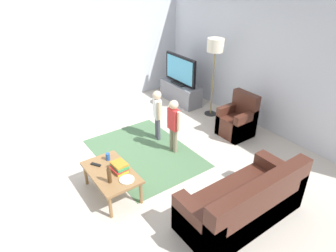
{
  "coord_description": "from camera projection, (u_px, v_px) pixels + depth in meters",
  "views": [
    {
      "loc": [
        3.76,
        -2.09,
        3.23
      ],
      "look_at": [
        0.0,
        0.6,
        0.65
      ],
      "focal_mm": 31.99,
      "sensor_mm": 36.0,
      "label": 1
    }
  ],
  "objects": [
    {
      "name": "armchair",
      "position": [
        238.0,
        122.0,
        6.18
      ],
      "size": [
        0.6,
        0.6,
        0.9
      ],
      "color": "#472319",
      "rests_on": "ground"
    },
    {
      "name": "tv_stand",
      "position": [
        181.0,
        93.0,
        7.65
      ],
      "size": [
        1.2,
        0.44,
        0.5
      ],
      "color": "slate",
      "rests_on": "ground"
    },
    {
      "name": "area_rug",
      "position": [
        144.0,
        153.0,
        5.7
      ],
      "size": [
        2.2,
        1.6,
        0.01
      ],
      "primitive_type": "cube",
      "color": "#4C724C",
      "rests_on": "ground"
    },
    {
      "name": "coffee_table",
      "position": [
        111.0,
        174.0,
        4.55
      ],
      "size": [
        1.0,
        0.6,
        0.42
      ],
      "color": "olive",
      "rests_on": "ground"
    },
    {
      "name": "wall_left",
      "position": [
        70.0,
        54.0,
        6.78
      ],
      "size": [
        0.12,
        6.0,
        2.7
      ],
      "primitive_type": "cube",
      "color": "silver",
      "rests_on": "ground"
    },
    {
      "name": "tv_remote",
      "position": [
        96.0,
        165.0,
        4.66
      ],
      "size": [
        0.17,
        0.13,
        0.02
      ],
      "primitive_type": "cube",
      "rotation": [
        0.0,
        0.0,
        0.55
      ],
      "color": "black",
      "rests_on": "coffee_table"
    },
    {
      "name": "child_near_tv",
      "position": [
        157.0,
        111.0,
        5.87
      ],
      "size": [
        0.34,
        0.19,
        1.05
      ],
      "color": "#4C4C59",
      "rests_on": "ground"
    },
    {
      "name": "wall_back",
      "position": [
        263.0,
        64.0,
        6.17
      ],
      "size": [
        6.0,
        0.12,
        2.7
      ],
      "primitive_type": "cube",
      "color": "silver",
      "rests_on": "ground"
    },
    {
      "name": "soda_can",
      "position": [
        108.0,
        157.0,
        4.76
      ],
      "size": [
        0.07,
        0.07,
        0.12
      ],
      "primitive_type": "cylinder",
      "color": "#2659B2",
      "rests_on": "coffee_table"
    },
    {
      "name": "ground",
      "position": [
        141.0,
        168.0,
        5.31
      ],
      "size": [
        7.8,
        7.8,
        0.0
      ],
      "primitive_type": "plane",
      "color": "beige"
    },
    {
      "name": "floor_lamp",
      "position": [
        215.0,
        49.0,
        6.4
      ],
      "size": [
        0.36,
        0.36,
        1.78
      ],
      "color": "#262626",
      "rests_on": "ground"
    },
    {
      "name": "book_stack",
      "position": [
        119.0,
        167.0,
        4.53
      ],
      "size": [
        0.28,
        0.24,
        0.12
      ],
      "color": "yellow",
      "rests_on": "coffee_table"
    },
    {
      "name": "tv",
      "position": [
        180.0,
        70.0,
        7.35
      ],
      "size": [
        1.1,
        0.28,
        0.71
      ],
      "color": "black",
      "rests_on": "tv_stand"
    },
    {
      "name": "child_center",
      "position": [
        174.0,
        121.0,
        5.47
      ],
      "size": [
        0.35,
        0.17,
        1.06
      ],
      "color": "gray",
      "rests_on": "ground"
    },
    {
      "name": "plate",
      "position": [
        127.0,
        180.0,
        4.35
      ],
      "size": [
        0.22,
        0.22,
        0.02
      ],
      "color": "white",
      "rests_on": "coffee_table"
    },
    {
      "name": "couch",
      "position": [
        246.0,
        205.0,
        4.09
      ],
      "size": [
        0.8,
        1.8,
        0.86
      ],
      "color": "#472319",
      "rests_on": "ground"
    },
    {
      "name": "bottle",
      "position": [
        109.0,
        175.0,
        4.25
      ],
      "size": [
        0.06,
        0.06,
        0.29
      ],
      "color": "#4C3319",
      "rests_on": "coffee_table"
    }
  ]
}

